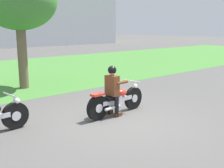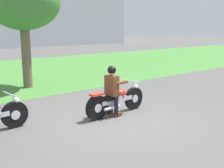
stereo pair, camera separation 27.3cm
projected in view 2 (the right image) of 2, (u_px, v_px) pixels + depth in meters
name	position (u px, v px, depth m)	size (l,w,h in m)	color
ground	(117.00, 121.00, 7.39)	(120.00, 120.00, 0.00)	#565451
grass_verge	(3.00, 74.00, 14.75)	(60.00, 12.00, 0.01)	#478438
motorcycle_lead	(117.00, 100.00, 7.87)	(2.14, 0.66, 0.90)	black
rider_lead	(112.00, 87.00, 7.68)	(0.57, 0.49, 1.42)	black
tree_roadside	(23.00, 1.00, 10.77)	(2.95, 2.95, 4.67)	brown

